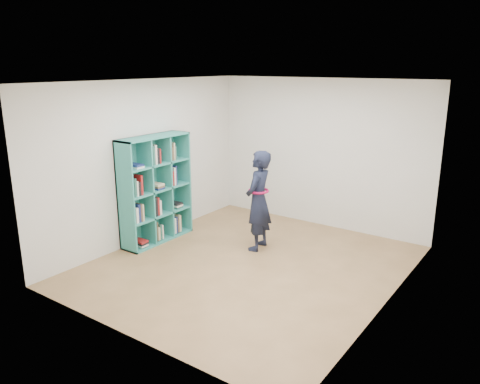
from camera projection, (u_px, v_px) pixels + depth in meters
The scene contains 9 objects.
floor at pixel (248, 265), 6.79m from camera, with size 4.50×4.50×0.00m, color brown.
ceiling at pixel (249, 82), 6.10m from camera, with size 4.50×4.50×0.00m, color white.
wall_left at pixel (146, 161), 7.56m from camera, with size 0.02×4.50×2.60m, color silver.
wall_right at pixel (394, 202), 5.33m from camera, with size 0.02×4.50×2.60m, color silver.
wall_back at pixel (320, 154), 8.22m from camera, with size 4.00×0.02×2.60m, color silver.
wall_front at pixel (122, 222), 4.67m from camera, with size 4.00×0.02×2.60m, color silver.
bookshelf at pixel (154, 191), 7.56m from camera, with size 0.38×1.30×1.74m.
person at pixel (258, 201), 7.21m from camera, with size 0.47×0.63×1.57m.
smartphone at pixel (252, 192), 7.30m from camera, with size 0.03×0.09×0.12m.
Camera 1 is at (3.51, -5.18, 2.84)m, focal length 35.00 mm.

